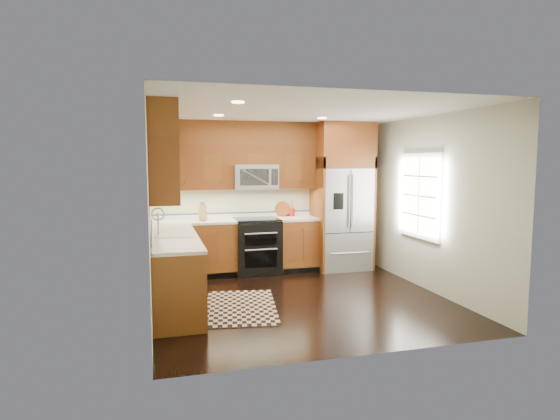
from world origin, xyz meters
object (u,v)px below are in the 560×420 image
object	(u,v)px
rug	(241,307)
knife_block	(203,213)
utensil_crock	(292,210)
range	(257,246)
refrigerator	(342,196)

from	to	relation	value
rug	knife_block	bearing A→B (deg)	108.07
rug	utensil_crock	size ratio (longest dim) A/B	5.01
range	utensil_crock	xyz separation A→B (m)	(0.69, 0.24, 0.58)
range	rug	bearing A→B (deg)	-108.78
rug	utensil_crock	world-z (taller)	utensil_crock
range	refrigerator	size ratio (longest dim) A/B	0.36
knife_block	refrigerator	bearing A→B (deg)	-1.74
range	rug	world-z (taller)	range
utensil_crock	refrigerator	bearing A→B (deg)	-17.80
range	knife_block	xyz separation A→B (m)	(-0.92, 0.04, 0.60)
range	rug	size ratio (longest dim) A/B	0.62
refrigerator	rug	xyz separation A→B (m)	(-2.17, -1.79, -1.30)
range	refrigerator	distance (m)	1.76
range	refrigerator	xyz separation A→B (m)	(1.55, -0.04, 0.83)
refrigerator	rug	distance (m)	3.10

